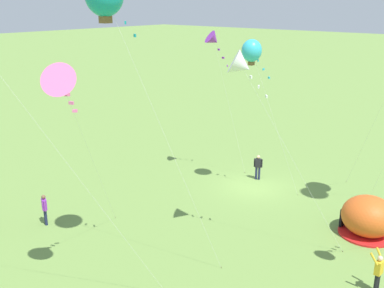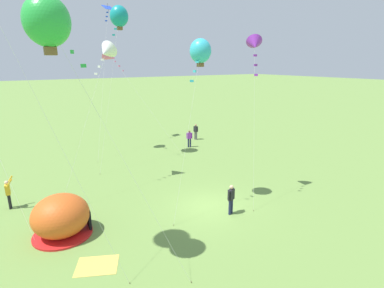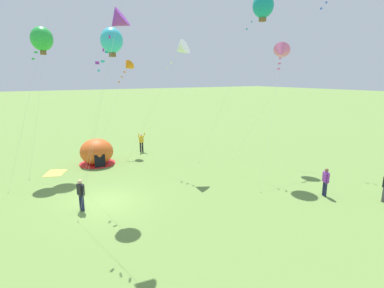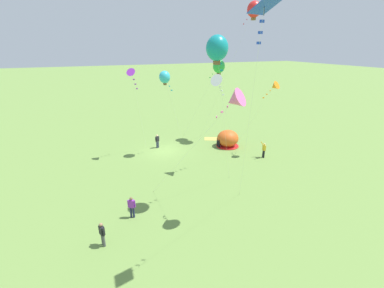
# 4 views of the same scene
# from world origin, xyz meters

# --- Properties ---
(ground_plane) EXTENTS (300.00, 300.00, 0.00)m
(ground_plane) POSITION_xyz_m (0.00, 0.00, 0.00)
(ground_plane) COLOR olive
(popup_tent) EXTENTS (2.81, 2.81, 2.10)m
(popup_tent) POSITION_xyz_m (-7.89, 1.57, 1.00)
(popup_tent) COLOR #D8591E
(popup_tent) RESTS_ON ground
(picnic_blanket) EXTENTS (2.09, 1.90, 0.01)m
(picnic_blanket) POSITION_xyz_m (-7.14, -1.69, 0.01)
(picnic_blanket) COLOR gold
(picnic_blanket) RESTS_ON ground
(person_watching_sky) EXTENTS (0.54, 0.38, 1.72)m
(person_watching_sky) POSITION_xyz_m (5.80, 11.60, 0.96)
(person_watching_sky) COLOR #1E2347
(person_watching_sky) RESTS_ON ground
(person_far_back) EXTENTS (0.56, 0.36, 1.72)m
(person_far_back) POSITION_xyz_m (0.46, -1.25, 0.96)
(person_far_back) COLOR #1E2347
(person_far_back) RESTS_ON ground
(person_flying_kite) EXTENTS (0.50, 0.68, 1.89)m
(person_flying_kite) POSITION_xyz_m (-9.94, 6.19, 1.00)
(person_flying_kite) COLOR black
(person_flying_kite) RESTS_ON ground
(kite_green) EXTENTS (4.35, 3.85, 10.36)m
(kite_green) POSITION_xyz_m (-7.94, -1.58, 9.52)
(kite_green) COLOR silver
(kite_green) RESTS_ON ground
(kite_cyan) EXTENTS (3.35, 2.26, 9.48)m
(kite_cyan) POSITION_xyz_m (-0.13, 1.02, 8.82)
(kite_cyan) COLOR silver
(kite_cyan) RESTS_ON ground
(kite_purple) EXTENTS (2.09, 2.77, 9.79)m
(kite_purple) POSITION_xyz_m (3.16, 0.33, 9.22)
(kite_purple) COLOR silver
(kite_purple) RESTS_ON ground
(kite_teal) EXTENTS (4.13, 3.85, 12.63)m
(kite_teal) POSITION_xyz_m (-0.59, 11.97, 11.79)
(kite_teal) COLOR silver
(kite_teal) RESTS_ON ground
(kite_white) EXTENTS (5.08, 3.76, 9.58)m
(kite_white) POSITION_xyz_m (-3.41, 6.94, 8.89)
(kite_white) COLOR silver
(kite_white) RESTS_ON ground
(kite_orange) EXTENTS (2.47, 4.61, 8.44)m
(kite_orange) POSITION_xyz_m (-10.93, 5.54, 7.86)
(kite_orange) COLOR silver
(kite_orange) RESTS_ON ground
(kite_pink) EXTENTS (5.22, 6.48, 9.54)m
(kite_pink) POSITION_xyz_m (-0.76, 14.21, 8.76)
(kite_pink) COLOR silver
(kite_pink) RESTS_ON ground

